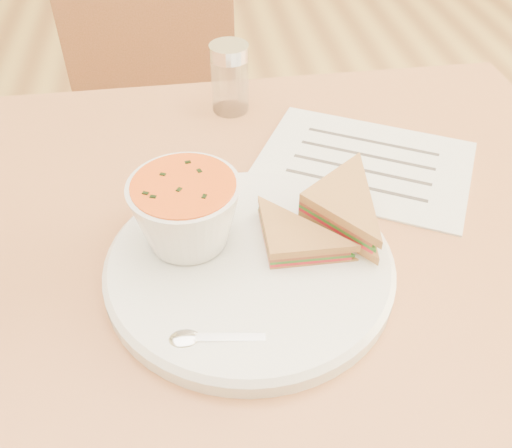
{
  "coord_description": "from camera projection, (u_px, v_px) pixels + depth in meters",
  "views": [
    {
      "loc": [
        -0.03,
        -0.5,
        1.2
      ],
      "look_at": [
        0.03,
        -0.06,
        0.8
      ],
      "focal_mm": 40.0,
      "sensor_mm": 36.0,
      "label": 1
    }
  ],
  "objects": [
    {
      "name": "paper_menu",
      "position": [
        364.0,
        163.0,
        0.76
      ],
      "size": [
        0.34,
        0.31,
        0.0
      ],
      "primitive_type": null,
      "rotation": [
        0.0,
        0.0,
        -0.5
      ],
      "color": "silver",
      "rests_on": "dining_table"
    },
    {
      "name": "sandwich_half_b",
      "position": [
        299.0,
        206.0,
        0.63
      ],
      "size": [
        0.15,
        0.15,
        0.03
      ],
      "primitive_type": null,
      "rotation": [
        0.0,
        0.0,
        -0.92
      ],
      "color": "#B77840",
      "rests_on": "plate"
    },
    {
      "name": "sandwich_half_a",
      "position": [
        270.0,
        264.0,
        0.59
      ],
      "size": [
        0.1,
        0.1,
        0.03
      ],
      "primitive_type": null,
      "rotation": [
        0.0,
        0.0,
        -0.01
      ],
      "color": "#B77840",
      "rests_on": "plate"
    },
    {
      "name": "dining_table",
      "position": [
        232.0,
        395.0,
        0.93
      ],
      "size": [
        1.0,
        0.7,
        0.75
      ],
      "primitive_type": null,
      "color": "brown",
      "rests_on": "floor"
    },
    {
      "name": "plate",
      "position": [
        250.0,
        266.0,
        0.61
      ],
      "size": [
        0.37,
        0.37,
        0.02
      ],
      "primitive_type": null,
      "rotation": [
        0.0,
        0.0,
        -0.24
      ],
      "color": "silver",
      "rests_on": "dining_table"
    },
    {
      "name": "spoon",
      "position": [
        233.0,
        338.0,
        0.53
      ],
      "size": [
        0.16,
        0.05,
        0.01
      ],
      "primitive_type": null,
      "rotation": [
        0.0,
        0.0,
        -0.12
      ],
      "color": "silver",
      "rests_on": "plate"
    },
    {
      "name": "condiment_shaker",
      "position": [
        230.0,
        78.0,
        0.83
      ],
      "size": [
        0.07,
        0.07,
        0.1
      ],
      "primitive_type": null,
      "rotation": [
        0.0,
        0.0,
        -0.22
      ],
      "color": "silver",
      "rests_on": "dining_table"
    },
    {
      "name": "soup_bowl",
      "position": [
        187.0,
        216.0,
        0.6
      ],
      "size": [
        0.15,
        0.15,
        0.08
      ],
      "primitive_type": null,
      "rotation": [
        0.0,
        0.0,
        0.29
      ],
      "color": "silver",
      "rests_on": "plate"
    },
    {
      "name": "chair_far",
      "position": [
        151.0,
        175.0,
        1.28
      ],
      "size": [
        0.43,
        0.43,
        0.85
      ],
      "primitive_type": null,
      "rotation": [
        0.0,
        0.0,
        2.99
      ],
      "color": "brown",
      "rests_on": "floor"
    }
  ]
}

